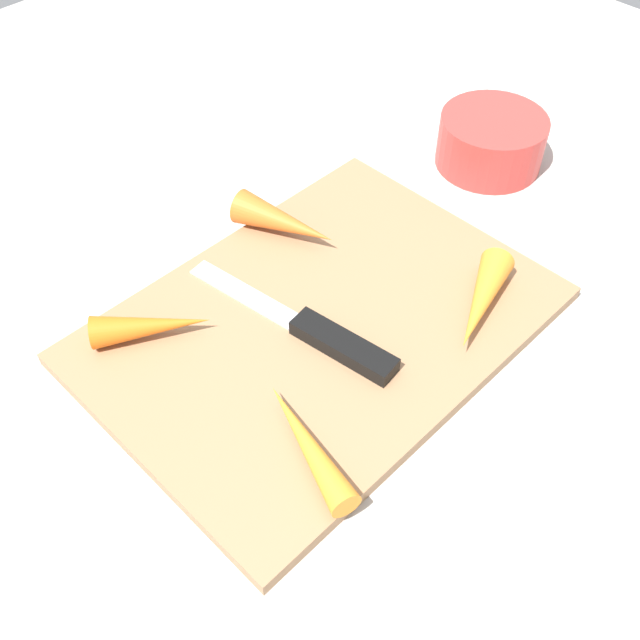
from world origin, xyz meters
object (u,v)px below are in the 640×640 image
Objects in this scene: carrot_longest at (307,444)px; small_bowl at (491,141)px; carrot_short at (285,223)px; carrot_long at (481,301)px; carrot_shortest at (151,326)px; cutting_board at (320,325)px; knife at (329,339)px.

carrot_longest is 1.03× the size of small_bowl.
carrot_short is 0.88× the size of carrot_longest.
small_bowl is (0.18, 0.13, -0.00)m from carrot_long.
carrot_shortest is 0.39m from small_bowl.
small_bowl is (0.37, 0.12, 0.00)m from carrot_longest.
cutting_board is 3.80× the size of carrot_short.
knife is (-0.01, -0.02, 0.01)m from cutting_board.
carrot_longest reaches higher than knife.
carrot_long is 1.08× the size of carrot_short.
cutting_board is 0.11m from carrot_short.
knife is 2.12× the size of carrot_short.
carrot_short is (-0.05, 0.18, 0.00)m from carrot_long.
cutting_board is 0.13m from carrot_long.
carrot_long is (0.11, -0.06, 0.01)m from knife.
carrot_short is at bearing -36.00° from knife.
cutting_board is 1.79× the size of knife.
small_bowl is (0.23, -0.05, -0.00)m from carrot_short.
cutting_board is at bearing -43.91° from carrot_short.
small_bowl is at bearing -55.57° from carrot_longest.
carrot_longest is at bearing 117.84° from knife.
cutting_board is 0.12m from carrot_longest.
carrot_short is (0.05, 0.09, 0.02)m from cutting_board.
small_bowl reaches higher than carrot_longest.
carrot_longest is at bearing -49.26° from carrot_shortest.
knife is 0.10m from carrot_longest.
carrot_longest is 0.16m from carrot_shortest.
carrot_long is 0.22m from small_bowl.
small_bowl reaches higher than carrot_long.
knife reaches higher than cutting_board.
knife is at bearing -37.70° from carrot_longest.
knife is 1.90× the size of small_bowl.
carrot_long reaches higher than cutting_board.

